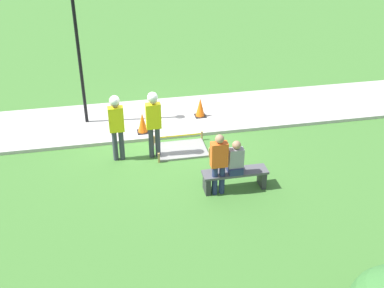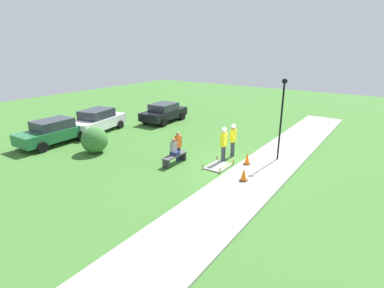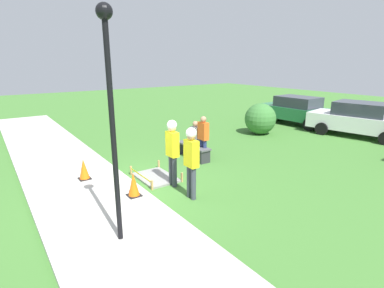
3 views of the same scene
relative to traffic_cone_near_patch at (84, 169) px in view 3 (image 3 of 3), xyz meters
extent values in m
plane|color=#3D702D|center=(1.49, 1.13, -0.41)|extent=(60.00, 60.00, 0.00)
cube|color=#ADAAA3|center=(1.49, -0.24, -0.36)|extent=(28.00, 2.75, 0.10)
cube|color=gray|center=(0.96, 1.88, -0.38)|extent=(1.42, 1.00, 0.06)
cube|color=tan|center=(0.25, 1.37, -0.26)|extent=(0.05, 0.05, 0.29)
cube|color=tan|center=(1.67, 1.37, -0.26)|extent=(0.05, 0.05, 0.29)
cube|color=tan|center=(0.25, 2.38, -0.26)|extent=(0.05, 0.05, 0.29)
cube|color=tan|center=(1.67, 2.38, -0.26)|extent=(0.05, 0.05, 0.29)
cube|color=yellow|center=(0.96, 1.37, -0.19)|extent=(1.42, 0.00, 0.04)
cube|color=black|center=(0.00, 0.00, -0.30)|extent=(0.34, 0.34, 0.02)
cone|color=orange|center=(0.00, 0.00, 0.02)|extent=(0.29, 0.29, 0.60)
cube|color=black|center=(1.92, 0.72, -0.30)|extent=(0.34, 0.34, 0.02)
cone|color=orange|center=(1.92, 0.72, 0.02)|extent=(0.29, 0.29, 0.61)
cube|color=#2D2D33|center=(-0.72, 3.98, -0.18)|extent=(0.12, 0.40, 0.45)
cube|color=#2D2D33|center=(0.70, 3.98, -0.18)|extent=(0.12, 0.40, 0.45)
cube|color=#4C4C51|center=(-0.01, 3.98, 0.07)|extent=(1.62, 0.44, 0.06)
cube|color=navy|center=(0.01, 3.98, 0.19)|extent=(0.34, 0.44, 0.18)
cube|color=gray|center=(0.01, 4.06, 0.53)|extent=(0.36, 0.20, 0.50)
sphere|color=#A37A5B|center=(0.01, 4.06, 0.89)|extent=(0.21, 0.21, 0.21)
cylinder|color=#383D47|center=(1.64, 2.03, 0.04)|extent=(0.14, 0.14, 0.90)
cylinder|color=#383D47|center=(1.82, 2.03, 0.04)|extent=(0.14, 0.14, 0.90)
cube|color=yellow|center=(1.73, 2.03, 0.84)|extent=(0.40, 0.22, 0.71)
sphere|color=tan|center=(1.73, 2.03, 1.32)|extent=(0.24, 0.24, 0.24)
sphere|color=white|center=(1.73, 2.03, 1.39)|extent=(0.28, 0.28, 0.28)
cylinder|color=#383D47|center=(2.63, 1.99, 0.03)|extent=(0.14, 0.14, 0.88)
cylinder|color=#383D47|center=(2.81, 1.99, 0.03)|extent=(0.14, 0.14, 0.88)
cube|color=yellow|center=(2.72, 1.99, 0.83)|extent=(0.40, 0.22, 0.70)
sphere|color=#A37A5B|center=(2.72, 1.99, 1.30)|extent=(0.24, 0.24, 0.24)
sphere|color=white|center=(2.72, 1.99, 1.36)|extent=(0.28, 0.28, 0.28)
cylinder|color=navy|center=(0.35, 4.10, -0.01)|extent=(0.14, 0.14, 0.79)
cylinder|color=navy|center=(0.53, 4.10, -0.01)|extent=(0.14, 0.14, 0.79)
cube|color=#E55B1E|center=(0.44, 4.10, 0.70)|extent=(0.40, 0.22, 0.63)
sphere|color=#A37A5B|center=(0.44, 4.10, 1.12)|extent=(0.21, 0.21, 0.21)
cylinder|color=black|center=(3.56, -0.32, 1.73)|extent=(0.10, 0.10, 4.08)
sphere|color=black|center=(3.56, -0.32, 3.87)|extent=(0.28, 0.28, 0.28)
cube|color=#236B3D|center=(-1.67, 12.37, 0.26)|extent=(4.53, 1.91, 0.68)
cube|color=#2D333D|center=(-1.67, 12.37, 0.88)|extent=(2.29, 1.63, 0.58)
cylinder|color=black|center=(-0.32, 13.30, -0.08)|extent=(0.66, 0.26, 0.65)
cylinder|color=black|center=(-0.26, 11.54, -0.08)|extent=(0.66, 0.26, 0.65)
cylinder|color=black|center=(-3.09, 13.21, -0.08)|extent=(0.66, 0.26, 0.65)
cylinder|color=black|center=(-3.03, 11.44, -0.08)|extent=(0.66, 0.26, 0.65)
cube|color=white|center=(1.77, 12.45, 0.25)|extent=(4.71, 2.68, 0.72)
cube|color=#2D333D|center=(1.77, 12.45, 0.92)|extent=(2.49, 2.03, 0.61)
cylinder|color=black|center=(0.24, 13.10, -0.11)|extent=(0.64, 0.35, 0.60)
cylinder|color=black|center=(0.60, 11.28, -0.11)|extent=(0.64, 0.35, 0.60)
sphere|color=#387033|center=(-1.25, 8.90, 0.35)|extent=(1.52, 1.52, 1.52)
camera|label=1|loc=(3.01, 13.52, 6.51)|focal=45.00mm
camera|label=2|loc=(-11.59, -5.20, 5.58)|focal=28.00mm
camera|label=3|loc=(8.66, -2.17, 3.09)|focal=28.00mm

